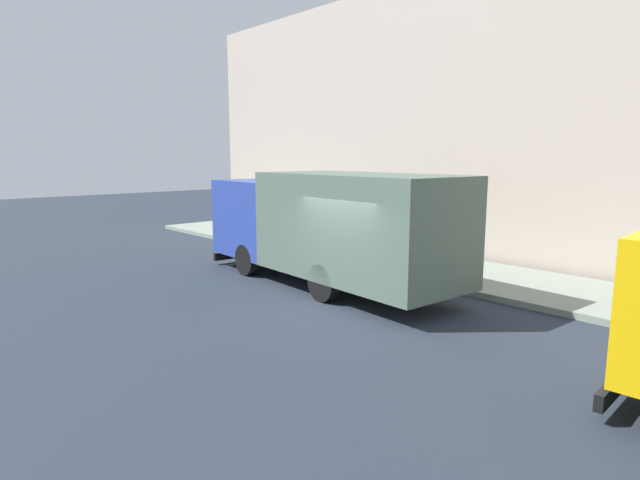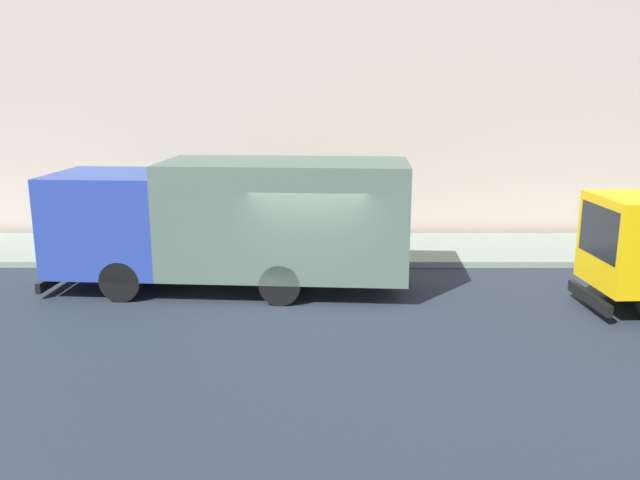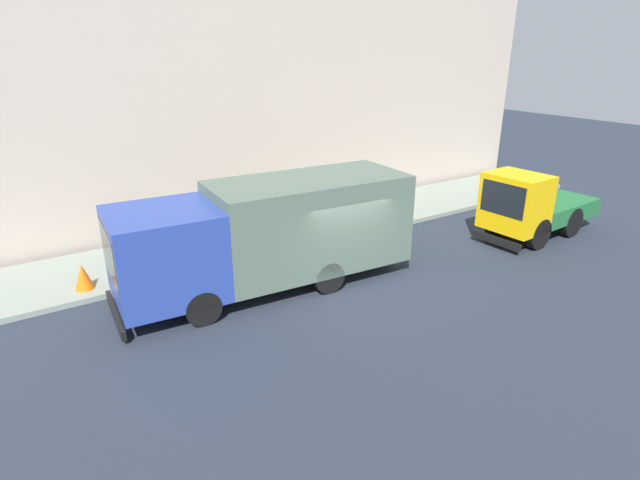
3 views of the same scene
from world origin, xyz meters
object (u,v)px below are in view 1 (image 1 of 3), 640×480
street_sign_post (362,220)px  traffic_cone_orange (290,237)px  pedestrian_standing (353,223)px  pedestrian_walking (390,230)px  large_utility_truck (327,224)px

street_sign_post → traffic_cone_orange: bearing=85.5°
pedestrian_standing → street_sign_post: (-2.07, -2.33, 0.50)m
pedestrian_walking → traffic_cone_orange: size_ratio=2.36×
pedestrian_walking → street_sign_post: bearing=-169.2°
large_utility_truck → street_sign_post: 2.24m
large_utility_truck → pedestrian_walking: 3.66m
traffic_cone_orange → pedestrian_walking: bearing=-73.8°
large_utility_truck → pedestrian_standing: (4.19, 3.02, -0.64)m
large_utility_truck → traffic_cone_orange: size_ratio=11.54×
large_utility_truck → street_sign_post: bearing=22.0°
traffic_cone_orange → large_utility_truck: bearing=-118.0°
street_sign_post → pedestrian_standing: bearing=48.5°
large_utility_truck → pedestrian_walking: (3.53, 0.74, -0.60)m
pedestrian_walking → pedestrian_standing: pedestrian_walking is taller
pedestrian_walking → large_utility_truck: bearing=-159.3°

